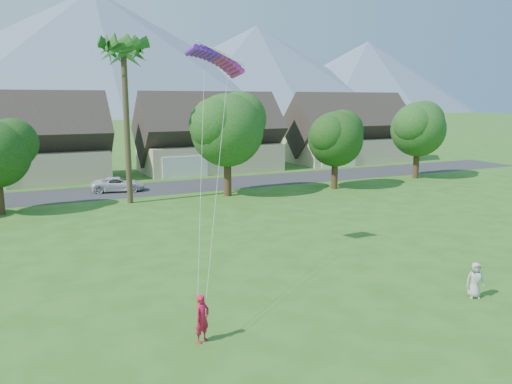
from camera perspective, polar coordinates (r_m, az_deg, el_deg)
ground at (r=15.97m, az=16.69°, el=-19.69°), size 500.00×500.00×0.00m
street at (r=45.74m, az=-13.10°, el=0.27°), size 90.00×7.00×0.01m
kite_flyer at (r=17.05m, az=-6.16°, el=-14.17°), size 0.71×0.63×1.64m
watcher at (r=22.30m, az=23.76°, el=-9.20°), size 0.85×0.75×1.47m
parked_car at (r=45.28m, az=-15.47°, el=0.86°), size 4.83×2.95×1.25m
mountain_ridge at (r=271.59m, az=-22.00°, el=14.23°), size 540.00×240.00×70.00m
houses_row at (r=54.15m, az=-14.84°, el=5.42°), size 72.75×8.19×8.86m
tree_row at (r=38.99m, az=-13.07°, el=5.78°), size 62.27×6.67×8.45m
fan_palm at (r=39.45m, az=-14.95°, el=15.81°), size 3.00×3.00×13.80m
parafoil_kite at (r=24.09m, az=-4.56°, el=15.07°), size 2.72×1.05×0.50m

